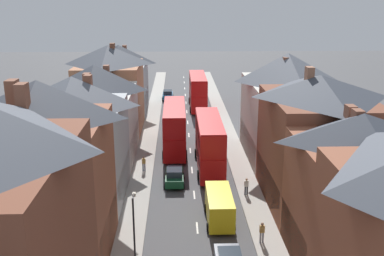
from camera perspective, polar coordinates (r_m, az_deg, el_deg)
name	(u,v)px	position (r m, az deg, el deg)	size (l,w,h in m)	color
pavement_left	(147,145)	(54.23, -5.68, -2.16)	(2.20, 104.00, 0.14)	#A8A399
pavement_right	(232,144)	(54.50, 5.09, -2.05)	(2.20, 104.00, 0.14)	#A8A399
centre_line_dashes	(190,151)	(52.26, -0.22, -2.88)	(0.14, 97.80, 0.01)	silver
terrace_row_left	(75,140)	(39.38, -14.64, -1.43)	(8.00, 72.32, 13.61)	#A36042
terrace_row_right	(363,187)	(30.48, 20.86, -7.04)	(8.00, 53.00, 12.79)	brown
double_decker_bus_lead	(198,91)	(71.09, 0.73, 4.75)	(2.74, 10.80, 5.30)	#B70F0F
double_decker_bus_mid_street	(209,143)	(46.16, 2.21, -1.89)	(2.74, 10.80, 5.30)	red
double_decker_bus_far_approaching	(174,127)	(51.62, -2.24, 0.14)	(2.74, 10.80, 5.30)	#B70F0F
car_near_blue	(174,176)	(43.05, -2.25, -6.12)	(1.90, 3.82, 1.65)	#144728
car_mid_black	(168,95)	(77.60, -3.11, 4.23)	(1.90, 3.85, 1.63)	#236093
delivery_van	(219,206)	(36.19, 3.49, -9.88)	(2.20, 5.20, 2.41)	yellow
pedestrian_mid_right	(262,232)	(33.61, 8.88, -12.87)	(0.36, 0.22, 1.61)	gray
pedestrian_far_left	(246,186)	(40.76, 6.92, -7.28)	(0.36, 0.22, 1.61)	#23232D
pedestrian_far_right	(144,163)	(45.87, -6.14, -4.46)	(0.36, 0.22, 1.61)	#3D4256
street_lamp	(134,230)	(29.21, -7.35, -12.69)	(0.20, 1.12, 5.50)	black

